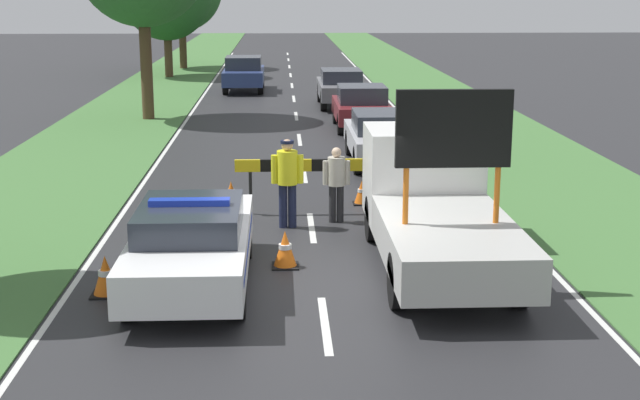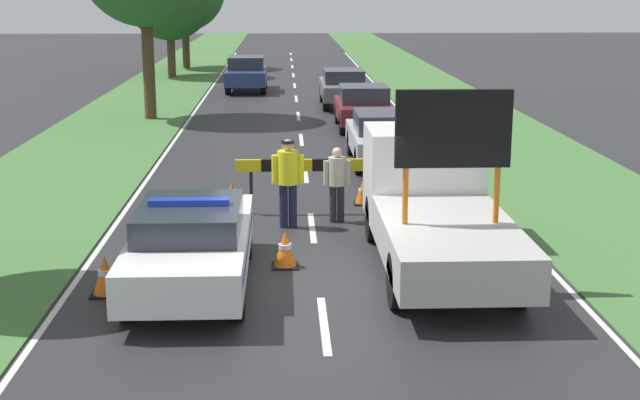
{
  "view_description": "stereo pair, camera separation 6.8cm",
  "coord_description": "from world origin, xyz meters",
  "px_view_note": "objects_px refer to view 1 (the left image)",
  "views": [
    {
      "loc": [
        -0.62,
        -13.83,
        4.72
      ],
      "look_at": [
        0.07,
        1.21,
        1.1
      ],
      "focal_mm": 50.0,
      "sensor_mm": 36.0,
      "label": 1
    },
    {
      "loc": [
        -0.55,
        -13.83,
        4.72
      ],
      "look_at": [
        0.07,
        1.21,
        1.1
      ],
      "focal_mm": 50.0,
      "sensor_mm": 36.0,
      "label": 2
    }
  ],
  "objects_px": {
    "road_barrier": "(311,168)",
    "queued_car_wagon_maroon": "(362,107)",
    "traffic_cone_near_police": "(106,276)",
    "traffic_cone_near_truck": "(285,249)",
    "traffic_cone_behind_barrier": "(362,192)",
    "queued_car_suv_grey": "(341,87)",
    "traffic_cone_lane_edge": "(231,193)",
    "work_truck": "(434,203)",
    "queued_car_sedan_silver": "(385,136)",
    "police_car": "(192,243)",
    "queued_car_hatch_blue": "(244,73)",
    "pedestrian_civilian": "(336,179)",
    "traffic_cone_centre_front": "(446,207)",
    "police_officer": "(287,175)"
  },
  "relations": [
    {
      "from": "queued_car_wagon_maroon",
      "to": "work_truck",
      "type": "bearing_deg",
      "value": 89.58
    },
    {
      "from": "traffic_cone_near_police",
      "to": "traffic_cone_centre_front",
      "type": "bearing_deg",
      "value": 34.58
    },
    {
      "from": "queued_car_hatch_blue",
      "to": "traffic_cone_lane_edge",
      "type": "bearing_deg",
      "value": 91.38
    },
    {
      "from": "traffic_cone_near_truck",
      "to": "pedestrian_civilian",
      "type": "bearing_deg",
      "value": 70.14
    },
    {
      "from": "road_barrier",
      "to": "queued_car_hatch_blue",
      "type": "relative_size",
      "value": 0.75
    },
    {
      "from": "pedestrian_civilian",
      "to": "queued_car_sedan_silver",
      "type": "xyz_separation_m",
      "value": [
        1.7,
        6.11,
        -0.16
      ]
    },
    {
      "from": "road_barrier",
      "to": "police_officer",
      "type": "xyz_separation_m",
      "value": [
        -0.52,
        -1.11,
        0.09
      ]
    },
    {
      "from": "road_barrier",
      "to": "queued_car_wagon_maroon",
      "type": "height_order",
      "value": "queued_car_wagon_maroon"
    },
    {
      "from": "police_car",
      "to": "queued_car_hatch_blue",
      "type": "distance_m",
      "value": 27.58
    },
    {
      "from": "traffic_cone_near_police",
      "to": "traffic_cone_near_truck",
      "type": "distance_m",
      "value": 3.11
    },
    {
      "from": "traffic_cone_near_police",
      "to": "queued_car_wagon_maroon",
      "type": "relative_size",
      "value": 0.16
    },
    {
      "from": "traffic_cone_lane_edge",
      "to": "work_truck",
      "type": "bearing_deg",
      "value": -49.53
    },
    {
      "from": "road_barrier",
      "to": "traffic_cone_near_police",
      "type": "xyz_separation_m",
      "value": [
        -3.41,
        -5.03,
        -0.66
      ]
    },
    {
      "from": "work_truck",
      "to": "pedestrian_civilian",
      "type": "relative_size",
      "value": 3.71
    },
    {
      "from": "pedestrian_civilian",
      "to": "traffic_cone_near_truck",
      "type": "distance_m",
      "value": 3.21
    },
    {
      "from": "pedestrian_civilian",
      "to": "traffic_cone_near_police",
      "type": "relative_size",
      "value": 2.41
    },
    {
      "from": "traffic_cone_near_truck",
      "to": "queued_car_sedan_silver",
      "type": "distance_m",
      "value": 9.5
    },
    {
      "from": "queued_car_hatch_blue",
      "to": "traffic_cone_behind_barrier",
      "type": "bearing_deg",
      "value": 98.82
    },
    {
      "from": "pedestrian_civilian",
      "to": "queued_car_hatch_blue",
      "type": "distance_m",
      "value": 23.83
    },
    {
      "from": "traffic_cone_lane_edge",
      "to": "pedestrian_civilian",
      "type": "bearing_deg",
      "value": -36.41
    },
    {
      "from": "traffic_cone_behind_barrier",
      "to": "queued_car_sedan_silver",
      "type": "relative_size",
      "value": 0.12
    },
    {
      "from": "road_barrier",
      "to": "traffic_cone_lane_edge",
      "type": "bearing_deg",
      "value": 152.85
    },
    {
      "from": "road_barrier",
      "to": "queued_car_sedan_silver",
      "type": "xyz_separation_m",
      "value": [
        2.18,
        5.37,
        -0.22
      ]
    },
    {
      "from": "road_barrier",
      "to": "traffic_cone_behind_barrier",
      "type": "height_order",
      "value": "road_barrier"
    },
    {
      "from": "traffic_cone_near_truck",
      "to": "queued_car_wagon_maroon",
      "type": "distance_m",
      "value": 15.47
    },
    {
      "from": "work_truck",
      "to": "queued_car_suv_grey",
      "type": "bearing_deg",
      "value": -89.01
    },
    {
      "from": "road_barrier",
      "to": "queued_car_wagon_maroon",
      "type": "xyz_separation_m",
      "value": [
        2.12,
        11.52,
        -0.22
      ]
    },
    {
      "from": "pedestrian_civilian",
      "to": "queued_car_wagon_maroon",
      "type": "height_order",
      "value": "pedestrian_civilian"
    },
    {
      "from": "traffic_cone_centre_front",
      "to": "work_truck",
      "type": "bearing_deg",
      "value": -105.24
    },
    {
      "from": "traffic_cone_near_police",
      "to": "traffic_cone_behind_barrier",
      "type": "bearing_deg",
      "value": 51.95
    },
    {
      "from": "work_truck",
      "to": "traffic_cone_near_truck",
      "type": "bearing_deg",
      "value": 5.02
    },
    {
      "from": "police_officer",
      "to": "traffic_cone_centre_front",
      "type": "height_order",
      "value": "police_officer"
    },
    {
      "from": "traffic_cone_lane_edge",
      "to": "queued_car_sedan_silver",
      "type": "height_order",
      "value": "queued_car_sedan_silver"
    },
    {
      "from": "traffic_cone_centre_front",
      "to": "queued_car_wagon_maroon",
      "type": "xyz_separation_m",
      "value": [
        -0.63,
        12.31,
        0.46
      ]
    },
    {
      "from": "police_car",
      "to": "queued_car_hatch_blue",
      "type": "xyz_separation_m",
      "value": [
        -0.2,
        27.58,
        0.1
      ]
    },
    {
      "from": "work_truck",
      "to": "queued_car_hatch_blue",
      "type": "distance_m",
      "value": 26.77
    },
    {
      "from": "work_truck",
      "to": "traffic_cone_near_police",
      "type": "relative_size",
      "value": 8.96
    },
    {
      "from": "queued_car_hatch_blue",
      "to": "traffic_cone_near_police",
      "type": "bearing_deg",
      "value": 87.71
    },
    {
      "from": "traffic_cone_near_police",
      "to": "traffic_cone_centre_front",
      "type": "xyz_separation_m",
      "value": [
        6.15,
        4.24,
        -0.02
      ]
    },
    {
      "from": "queued_car_hatch_blue",
      "to": "queued_car_suv_grey",
      "type": "bearing_deg",
      "value": 126.74
    },
    {
      "from": "work_truck",
      "to": "queued_car_sedan_silver",
      "type": "bearing_deg",
      "value": -90.65
    },
    {
      "from": "traffic_cone_centre_front",
      "to": "traffic_cone_near_truck",
      "type": "xyz_separation_m",
      "value": [
        -3.33,
        -2.91,
        0.01
      ]
    },
    {
      "from": "police_car",
      "to": "traffic_cone_near_police",
      "type": "relative_size",
      "value": 7.59
    },
    {
      "from": "pedestrian_civilian",
      "to": "queued_car_wagon_maroon",
      "type": "xyz_separation_m",
      "value": [
        1.63,
        12.26,
        -0.15
      ]
    },
    {
      "from": "police_car",
      "to": "traffic_cone_behind_barrier",
      "type": "xyz_separation_m",
      "value": [
        3.23,
        5.44,
        -0.46
      ]
    },
    {
      "from": "traffic_cone_near_police",
      "to": "police_officer",
      "type": "bearing_deg",
      "value": 53.63
    },
    {
      "from": "road_barrier",
      "to": "pedestrian_civilian",
      "type": "relative_size",
      "value": 2.08
    },
    {
      "from": "traffic_cone_behind_barrier",
      "to": "queued_car_suv_grey",
      "type": "relative_size",
      "value": 0.12
    },
    {
      "from": "traffic_cone_near_police",
      "to": "traffic_cone_near_truck",
      "type": "xyz_separation_m",
      "value": [
        2.81,
        1.32,
        -0.0
      ]
    },
    {
      "from": "road_barrier",
      "to": "traffic_cone_lane_edge",
      "type": "distance_m",
      "value": 2.11
    }
  ]
}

